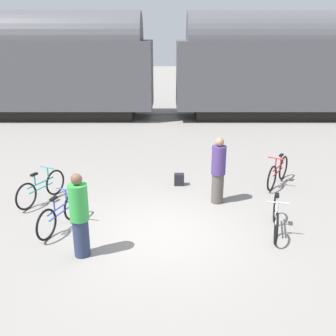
{
  "coord_description": "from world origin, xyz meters",
  "views": [
    {
      "loc": [
        0.17,
        -7.7,
        4.28
      ],
      "look_at": [
        0.13,
        1.19,
        1.1
      ],
      "focal_mm": 42.0,
      "sensor_mm": 36.0,
      "label": 1
    }
  ],
  "objects": [
    {
      "name": "bicycle_maroon",
      "position": [
        3.32,
        2.84,
        0.38
      ],
      "size": [
        0.98,
        1.5,
        0.9
      ],
      "color": "black",
      "rests_on": "ground_plane"
    },
    {
      "name": "person_in_green",
      "position": [
        -1.53,
        -0.9,
        0.86
      ],
      "size": [
        0.37,
        0.37,
        1.73
      ],
      "rotation": [
        0.0,
        0.0,
        2.57
      ],
      "color": "#283351",
      "rests_on": "ground_plane"
    },
    {
      "name": "rail_near",
      "position": [
        0.0,
        11.21,
        0.01
      ],
      "size": [
        63.15,
        0.07,
        0.01
      ],
      "primitive_type": "cube",
      "color": "#4C4238",
      "rests_on": "ground_plane"
    },
    {
      "name": "ground_plane",
      "position": [
        0.0,
        0.0,
        0.0
      ],
      "size": [
        80.0,
        80.0,
        0.0
      ],
      "primitive_type": "plane",
      "color": "gray"
    },
    {
      "name": "bicycle_blue",
      "position": [
        -2.24,
        0.19,
        0.37
      ],
      "size": [
        0.63,
        1.61,
        0.86
      ],
      "color": "black",
      "rests_on": "ground_plane"
    },
    {
      "name": "person_in_purple",
      "position": [
        1.45,
        1.62,
        0.87
      ],
      "size": [
        0.36,
        0.36,
        1.74
      ],
      "rotation": [
        0.0,
        0.0,
        4.33
      ],
      "color": "#514C47",
      "rests_on": "ground_plane"
    },
    {
      "name": "backpack",
      "position": [
        0.49,
        2.81,
        0.17
      ],
      "size": [
        0.28,
        0.2,
        0.34
      ],
      "color": "black",
      "rests_on": "ground_plane"
    },
    {
      "name": "freight_train",
      "position": [
        0.0,
        11.93,
        2.66
      ],
      "size": [
        51.15,
        2.83,
        5.06
      ],
      "color": "black",
      "rests_on": "ground_plane"
    },
    {
      "name": "rail_far",
      "position": [
        0.0,
        12.65,
        0.01
      ],
      "size": [
        63.15,
        0.07,
        0.01
      ],
      "primitive_type": "cube",
      "color": "#4C4238",
      "rests_on": "ground_plane"
    },
    {
      "name": "bicycle_teal",
      "position": [
        -3.1,
        1.67,
        0.37
      ],
      "size": [
        0.82,
        1.59,
        0.87
      ],
      "color": "black",
      "rests_on": "ground_plane"
    },
    {
      "name": "bicycle_silver",
      "position": [
        2.55,
        0.08,
        0.36
      ],
      "size": [
        0.51,
        1.68,
        0.84
      ],
      "color": "black",
      "rests_on": "ground_plane"
    }
  ]
}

